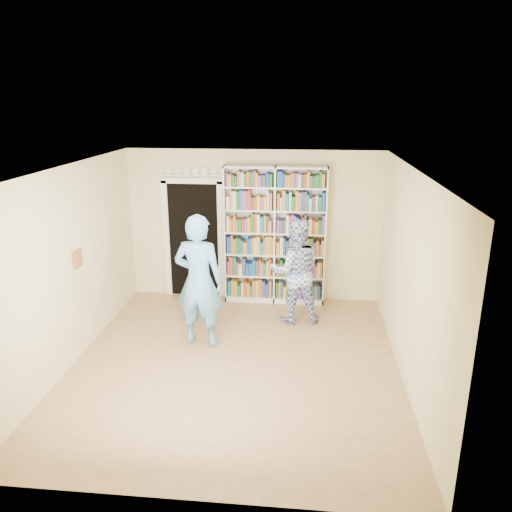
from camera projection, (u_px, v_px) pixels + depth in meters
The scene contains 11 objects.
floor at pixel (235, 364), 6.95m from camera, with size 5.00×5.00×0.00m, color #8F6945.
ceiling at pixel (233, 169), 6.14m from camera, with size 5.00×5.00×0.00m, color white.
wall_back at pixel (254, 226), 8.92m from camera, with size 4.50×4.50×0.00m, color beige.
wall_left at pixel (70, 267), 6.76m from camera, with size 5.00×5.00×0.00m, color beige.
wall_right at pixel (409, 278), 6.33m from camera, with size 5.00×5.00×0.00m, color beige.
bookshelf at pixel (275, 235), 8.77m from camera, with size 1.78×0.33×2.44m.
doorway at pixel (194, 234), 9.05m from camera, with size 1.10×0.08×2.43m.
wall_art at pixel (77, 259), 6.93m from camera, with size 0.03×0.25×0.25m, color brown.
man_blue at pixel (199, 281), 7.23m from camera, with size 0.73×0.48×2.00m, color #5D98D0.
man_plaid at pixel (295, 271), 8.04m from camera, with size 0.84×0.66×1.73m, color #33509E.
paper_sheet at pixel (302, 272), 7.85m from camera, with size 0.19×0.01×0.27m, color white.
Camera 1 is at (0.90, -6.11, 3.53)m, focal length 35.00 mm.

